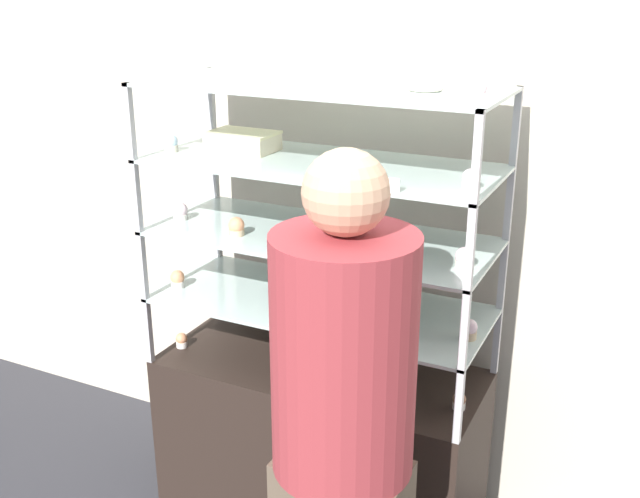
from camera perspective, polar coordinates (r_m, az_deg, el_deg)
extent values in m
cube|color=beige|center=(3.04, 3.40, 4.54)|extent=(8.00, 0.05, 2.60)
cube|color=black|center=(3.10, 0.00, -14.56)|extent=(1.25, 0.53, 0.70)
cube|color=#B7B7BC|center=(3.34, -7.60, -2.69)|extent=(0.02, 0.02, 0.27)
cube|color=#B7B7BC|center=(2.90, 13.31, -6.78)|extent=(0.02, 0.02, 0.27)
cube|color=#B7B7BC|center=(2.97, -12.96, -6.05)|extent=(0.02, 0.02, 0.27)
cube|color=#B7B7BC|center=(2.46, 10.53, -11.67)|extent=(0.02, 0.02, 0.27)
cube|color=#B2C6C1|center=(2.80, 0.00, -4.24)|extent=(1.25, 0.53, 0.01)
cube|color=#B7B7BC|center=(3.24, -7.82, 1.69)|extent=(0.02, 0.02, 0.27)
cube|color=#B7B7BC|center=(2.79, 13.75, -1.85)|extent=(0.02, 0.02, 0.27)
cube|color=#B7B7BC|center=(2.86, -13.38, -1.22)|extent=(0.02, 0.02, 0.27)
cube|color=#B7B7BC|center=(2.34, 10.94, -6.06)|extent=(0.02, 0.02, 0.27)
cube|color=#B2C6C1|center=(2.70, 0.00, 0.95)|extent=(1.25, 0.53, 0.01)
cube|color=#B7B7BC|center=(3.17, -8.05, 6.29)|extent=(0.02, 0.02, 0.27)
cube|color=#B7B7BC|center=(2.70, 14.22, 3.44)|extent=(0.02, 0.02, 0.27)
cube|color=#B7B7BC|center=(2.78, -13.82, 3.94)|extent=(0.02, 0.02, 0.27)
cube|color=#B7B7BC|center=(2.23, 11.40, 0.14)|extent=(0.02, 0.02, 0.27)
cube|color=#B2C6C1|center=(2.63, 0.00, 6.49)|extent=(1.25, 0.53, 0.01)
cube|color=#B7B7BC|center=(3.12, -8.29, 11.09)|extent=(0.02, 0.02, 0.27)
cube|color=#B7B7BC|center=(2.64, 14.72, 9.02)|extent=(0.02, 0.02, 0.27)
cube|color=#B7B7BC|center=(2.72, -14.29, 9.37)|extent=(0.02, 0.02, 0.27)
cube|color=#B7B7BC|center=(2.16, 11.89, 6.86)|extent=(0.02, 0.02, 0.27)
cube|color=#B2C6C1|center=(2.58, 0.00, 12.30)|extent=(1.25, 0.53, 0.01)
cylinder|color=#DBBC84|center=(2.83, 1.68, -2.65)|extent=(0.16, 0.16, 0.11)
cylinder|color=silver|center=(2.80, 1.69, -1.42)|extent=(0.17, 0.17, 0.02)
cube|color=beige|center=(2.81, -5.89, 8.08)|extent=(0.24, 0.16, 0.06)
cube|color=#F4EAB2|center=(2.81, -5.92, 8.79)|extent=(0.25, 0.17, 0.01)
cylinder|color=white|center=(3.11, -10.48, -7.14)|extent=(0.04, 0.04, 0.02)
sphere|color=#E5996B|center=(3.10, -10.51, -6.72)|extent=(0.05, 0.05, 0.05)
cylinder|color=beige|center=(2.84, -0.59, -9.51)|extent=(0.04, 0.04, 0.02)
sphere|color=#E5996B|center=(2.83, -0.59, -9.07)|extent=(0.05, 0.05, 0.05)
cylinder|color=white|center=(2.70, 10.54, -11.63)|extent=(0.04, 0.04, 0.02)
sphere|color=#8C5B42|center=(2.69, 10.57, -11.17)|extent=(0.05, 0.05, 0.05)
cube|color=white|center=(2.74, -2.97, -10.60)|extent=(0.04, 0.00, 0.04)
cylinder|color=white|center=(2.98, -10.78, -2.63)|extent=(0.05, 0.05, 0.03)
sphere|color=#E5996B|center=(2.97, -10.81, -2.12)|extent=(0.06, 0.06, 0.06)
cylinder|color=#CCB28C|center=(2.58, 11.26, -6.43)|extent=(0.05, 0.05, 0.03)
sphere|color=silver|center=(2.57, 11.31, -5.85)|extent=(0.06, 0.06, 0.06)
cube|color=white|center=(2.52, 1.19, -6.46)|extent=(0.04, 0.00, 0.04)
cylinder|color=white|center=(2.92, -10.57, 2.43)|extent=(0.06, 0.06, 0.02)
sphere|color=silver|center=(2.91, -10.61, 2.95)|extent=(0.06, 0.06, 0.06)
cylinder|color=#CCB28C|center=(2.71, -6.36, 1.29)|extent=(0.06, 0.06, 0.02)
sphere|color=#E5996B|center=(2.70, -6.38, 1.84)|extent=(0.06, 0.06, 0.06)
cylinder|color=#CCB28C|center=(2.58, -1.29, 0.38)|extent=(0.06, 0.06, 0.02)
sphere|color=white|center=(2.57, -1.30, 0.96)|extent=(0.06, 0.06, 0.06)
cylinder|color=beige|center=(2.52, 4.82, -0.13)|extent=(0.06, 0.06, 0.02)
sphere|color=white|center=(2.51, 4.84, 0.46)|extent=(0.06, 0.06, 0.06)
cylinder|color=beige|center=(2.44, 10.89, -1.14)|extent=(0.06, 0.06, 0.02)
sphere|color=silver|center=(2.43, 10.93, -0.53)|extent=(0.06, 0.06, 0.06)
cube|color=white|center=(2.38, 3.40, -1.12)|extent=(0.04, 0.00, 0.04)
cylinder|color=beige|center=(2.84, -11.26, 7.54)|extent=(0.05, 0.05, 0.03)
sphere|color=silver|center=(2.84, -11.29, 8.06)|extent=(0.05, 0.05, 0.05)
cylinder|color=white|center=(2.48, 2.90, 6.11)|extent=(0.05, 0.05, 0.03)
sphere|color=#F4EAB2|center=(2.48, 2.91, 6.71)|extent=(0.05, 0.05, 0.05)
cylinder|color=beige|center=(2.33, 11.35, 4.75)|extent=(0.05, 0.05, 0.03)
sphere|color=silver|center=(2.32, 11.40, 5.39)|extent=(0.05, 0.05, 0.05)
cube|color=white|center=(2.26, 5.66, 4.87)|extent=(0.04, 0.00, 0.04)
cylinder|color=white|center=(2.79, -11.48, 12.91)|extent=(0.05, 0.05, 0.03)
sphere|color=white|center=(2.78, -11.52, 13.48)|extent=(0.06, 0.06, 0.06)
cylinder|color=beige|center=(2.59, -4.37, 12.70)|extent=(0.05, 0.05, 0.03)
sphere|color=white|center=(2.58, -4.39, 13.32)|extent=(0.06, 0.06, 0.06)
cylinder|color=white|center=(2.40, 3.38, 12.14)|extent=(0.05, 0.05, 0.03)
sphere|color=silver|center=(2.40, 3.40, 12.81)|extent=(0.06, 0.06, 0.06)
cylinder|color=white|center=(2.27, 11.89, 11.28)|extent=(0.05, 0.05, 0.03)
sphere|color=silver|center=(2.26, 11.94, 11.98)|extent=(0.06, 0.06, 0.06)
cube|color=white|center=(2.36, -2.90, 12.25)|extent=(0.04, 0.00, 0.04)
torus|color=#EFE5CC|center=(2.45, 8.02, 12.22)|extent=(0.12, 0.12, 0.03)
cylinder|color=#993338|center=(2.05, 1.82, -8.15)|extent=(0.40, 0.40, 0.69)
sphere|color=tan|center=(1.87, 1.98, 4.32)|extent=(0.23, 0.23, 0.23)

